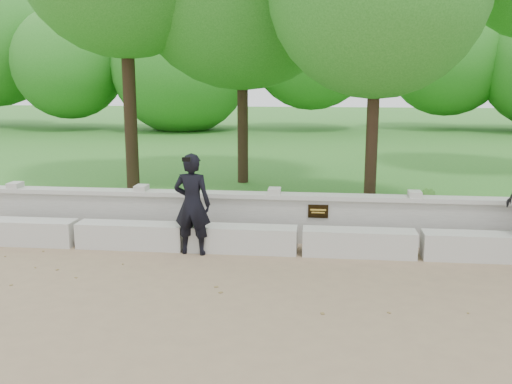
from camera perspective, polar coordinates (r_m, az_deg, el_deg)
ground at (r=8.12m, az=3.85°, el=-10.16°), size 80.00×80.00×0.00m
lawn at (r=21.74m, az=5.64°, el=3.82°), size 40.00×22.00×0.25m
concrete_bench at (r=9.85m, az=4.41°, el=-4.88°), size 11.90×0.45×0.45m
parapet_wall at (r=10.46m, az=4.58°, el=-2.55°), size 12.50×0.35×0.90m
man_main at (r=9.71m, az=-6.39°, el=-1.21°), size 0.67×0.60×1.74m
shrub_a at (r=12.05m, az=-16.29°, el=-0.78°), size 0.36×0.34×0.56m
shrub_b at (r=11.33m, az=16.79°, el=-1.36°), size 0.45×0.46×0.65m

